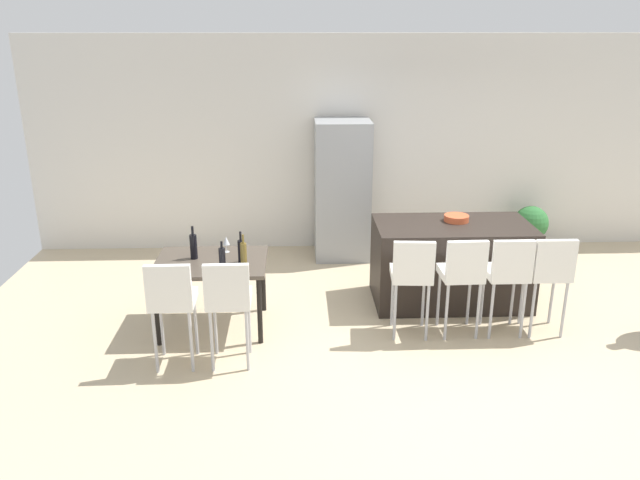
{
  "coord_description": "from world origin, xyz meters",
  "views": [
    {
      "loc": [
        -1.41,
        -5.87,
        3.02
      ],
      "look_at": [
        -1.16,
        0.35,
        0.85
      ],
      "focal_mm": 35.08,
      "sensor_mm": 36.0,
      "label": 1
    }
  ],
  "objects_px": {
    "bar_chair_far": "(549,270)",
    "wine_bottle_corner": "(222,260)",
    "bar_chair_left": "(412,272)",
    "wine_bottle_right": "(241,251)",
    "potted_plant": "(531,225)",
    "wine_glass_far": "(226,241)",
    "dining_chair_far": "(228,297)",
    "wine_bottle_middle": "(194,246)",
    "wine_bottle_left": "(244,255)",
    "refrigerator": "(342,190)",
    "bar_chair_middle": "(463,271)",
    "dining_table": "(211,268)",
    "fruit_bowl": "(456,218)",
    "dining_chair_near": "(172,297)",
    "kitchen_island": "(451,263)",
    "bar_chair_right": "(508,270)"
  },
  "relations": [
    {
      "from": "bar_chair_far",
      "to": "wine_bottle_corner",
      "type": "bearing_deg",
      "value": -179.61
    },
    {
      "from": "bar_chair_left",
      "to": "wine_bottle_right",
      "type": "bearing_deg",
      "value": 172.54
    },
    {
      "from": "bar_chair_far",
      "to": "potted_plant",
      "type": "xyz_separation_m",
      "value": [
        0.7,
        2.36,
        -0.3
      ]
    },
    {
      "from": "bar_chair_far",
      "to": "wine_glass_far",
      "type": "relative_size",
      "value": 6.03
    },
    {
      "from": "dining_chair_far",
      "to": "wine_bottle_corner",
      "type": "relative_size",
      "value": 3.37
    },
    {
      "from": "wine_bottle_middle",
      "to": "wine_bottle_left",
      "type": "height_order",
      "value": "same"
    },
    {
      "from": "dining_chair_far",
      "to": "wine_bottle_right",
      "type": "distance_m",
      "value": 0.76
    },
    {
      "from": "wine_bottle_right",
      "to": "wine_glass_far",
      "type": "xyz_separation_m",
      "value": [
        -0.18,
        0.31,
        0.0
      ]
    },
    {
      "from": "wine_bottle_right",
      "to": "refrigerator",
      "type": "distance_m",
      "value": 2.44
    },
    {
      "from": "bar_chair_left",
      "to": "wine_bottle_corner",
      "type": "xyz_separation_m",
      "value": [
        -1.85,
        -0.02,
        0.17
      ]
    },
    {
      "from": "bar_chair_middle",
      "to": "dining_table",
      "type": "distance_m",
      "value": 2.52
    },
    {
      "from": "refrigerator",
      "to": "fruit_bowl",
      "type": "height_order",
      "value": "refrigerator"
    },
    {
      "from": "dining_chair_near",
      "to": "refrigerator",
      "type": "height_order",
      "value": "refrigerator"
    },
    {
      "from": "bar_chair_middle",
      "to": "wine_bottle_right",
      "type": "height_order",
      "value": "wine_bottle_right"
    },
    {
      "from": "fruit_bowl",
      "to": "potted_plant",
      "type": "bearing_deg",
      "value": 45.01
    },
    {
      "from": "dining_chair_near",
      "to": "refrigerator",
      "type": "xyz_separation_m",
      "value": [
        1.74,
        2.88,
        0.22
      ]
    },
    {
      "from": "bar_chair_left",
      "to": "bar_chair_far",
      "type": "distance_m",
      "value": 1.38
    },
    {
      "from": "bar_chair_left",
      "to": "bar_chair_middle",
      "type": "height_order",
      "value": "same"
    },
    {
      "from": "kitchen_island",
      "to": "fruit_bowl",
      "type": "height_order",
      "value": "fruit_bowl"
    },
    {
      "from": "fruit_bowl",
      "to": "potted_plant",
      "type": "distance_m",
      "value": 2.08
    },
    {
      "from": "bar_chair_right",
      "to": "bar_chair_far",
      "type": "bearing_deg",
      "value": 0.0
    },
    {
      "from": "dining_chair_far",
      "to": "wine_bottle_corner",
      "type": "xyz_separation_m",
      "value": [
        -0.1,
        0.49,
        0.17
      ]
    },
    {
      "from": "bar_chair_middle",
      "to": "wine_bottle_middle",
      "type": "distance_m",
      "value": 2.71
    },
    {
      "from": "wine_glass_far",
      "to": "refrigerator",
      "type": "bearing_deg",
      "value": 53.76
    },
    {
      "from": "kitchen_island",
      "to": "wine_bottle_right",
      "type": "height_order",
      "value": "wine_bottle_right"
    },
    {
      "from": "potted_plant",
      "to": "wine_bottle_left",
      "type": "bearing_deg",
      "value": -148.44
    },
    {
      "from": "dining_table",
      "to": "wine_bottle_left",
      "type": "height_order",
      "value": "wine_bottle_left"
    },
    {
      "from": "dining_table",
      "to": "potted_plant",
      "type": "relative_size",
      "value": 1.69
    },
    {
      "from": "kitchen_island",
      "to": "wine_bottle_right",
      "type": "xyz_separation_m",
      "value": [
        -2.29,
        -0.61,
        0.4
      ]
    },
    {
      "from": "kitchen_island",
      "to": "bar_chair_far",
      "type": "distance_m",
      "value": 1.16
    },
    {
      "from": "wine_bottle_middle",
      "to": "potted_plant",
      "type": "relative_size",
      "value": 0.52
    },
    {
      "from": "wine_bottle_corner",
      "to": "wine_glass_far",
      "type": "relative_size",
      "value": 1.79
    },
    {
      "from": "bar_chair_right",
      "to": "wine_bottle_right",
      "type": "height_order",
      "value": "wine_bottle_right"
    },
    {
      "from": "bar_chair_far",
      "to": "dining_chair_far",
      "type": "bearing_deg",
      "value": -170.62
    },
    {
      "from": "wine_bottle_corner",
      "to": "wine_bottle_left",
      "type": "height_order",
      "value": "wine_bottle_left"
    },
    {
      "from": "dining_table",
      "to": "wine_bottle_middle",
      "type": "height_order",
      "value": "wine_bottle_middle"
    },
    {
      "from": "fruit_bowl",
      "to": "refrigerator",
      "type": "bearing_deg",
      "value": 129.5
    },
    {
      "from": "refrigerator",
      "to": "potted_plant",
      "type": "height_order",
      "value": "refrigerator"
    },
    {
      "from": "bar_chair_left",
      "to": "wine_bottle_right",
      "type": "height_order",
      "value": "wine_bottle_right"
    },
    {
      "from": "bar_chair_right",
      "to": "wine_bottle_right",
      "type": "relative_size",
      "value": 3.23
    },
    {
      "from": "potted_plant",
      "to": "bar_chair_right",
      "type": "bearing_deg",
      "value": -115.35
    },
    {
      "from": "wine_bottle_left",
      "to": "wine_bottle_middle",
      "type": "bearing_deg",
      "value": 151.93
    },
    {
      "from": "bar_chair_far",
      "to": "refrigerator",
      "type": "xyz_separation_m",
      "value": [
        -1.9,
        2.37,
        0.22
      ]
    },
    {
      "from": "bar_chair_middle",
      "to": "wine_bottle_left",
      "type": "height_order",
      "value": "wine_bottle_left"
    },
    {
      "from": "bar_chair_left",
      "to": "bar_chair_right",
      "type": "xyz_separation_m",
      "value": [
        0.96,
        -0.0,
        0.0
      ]
    },
    {
      "from": "wine_bottle_middle",
      "to": "dining_chair_far",
      "type": "bearing_deg",
      "value": -63.63
    },
    {
      "from": "bar_chair_right",
      "to": "wine_bottle_corner",
      "type": "height_order",
      "value": "wine_bottle_corner"
    },
    {
      "from": "bar_chair_left",
      "to": "bar_chair_right",
      "type": "height_order",
      "value": "same"
    },
    {
      "from": "fruit_bowl",
      "to": "bar_chair_middle",
      "type": "bearing_deg",
      "value": -99.28
    },
    {
      "from": "potted_plant",
      "to": "wine_bottle_corner",
      "type": "bearing_deg",
      "value": -148.78
    }
  ]
}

